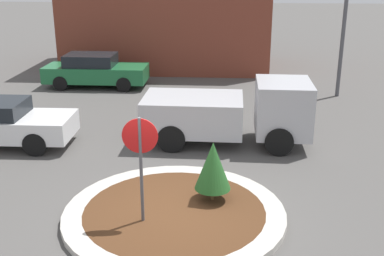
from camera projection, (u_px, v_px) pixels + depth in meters
The scene contains 7 objects.
ground_plane at pixel (175, 216), 10.83m from camera, with size 120.00×120.00×0.00m, color #514F4C.
traffic_island at pixel (174, 213), 10.81m from camera, with size 4.99×4.99×0.16m.
stop_sign at pixel (141, 152), 9.85m from camera, with size 0.74×0.07×2.48m.
island_shrub at pixel (213, 166), 10.99m from camera, with size 0.84×0.84×1.43m.
utility_truck at pixel (231, 112), 14.98m from camera, with size 5.18×2.26×2.00m.
storefront_building at pixel (168, 14), 25.89m from camera, with size 10.55×6.07×5.50m.
parked_sedan_green at pixel (95, 70), 21.88m from camera, with size 4.60×1.88×1.50m.
Camera 1 is at (1.04, -9.54, 5.43)m, focal length 45.00 mm.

